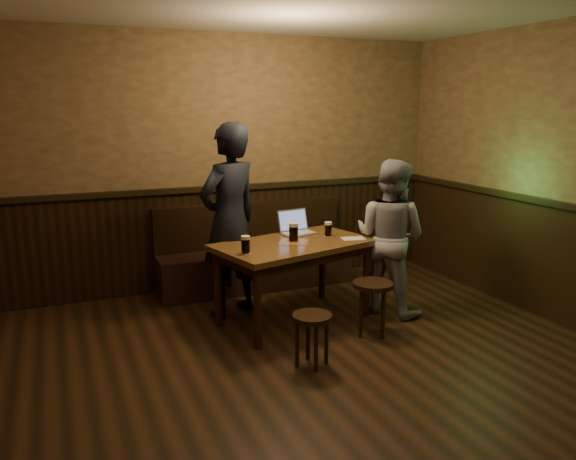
% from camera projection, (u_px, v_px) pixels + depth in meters
% --- Properties ---
extents(room, '(5.04, 6.04, 2.84)m').
position_uv_depth(room, '(354.00, 230.00, 3.83)').
color(room, black).
rests_on(room, ground).
extents(bench, '(2.20, 0.50, 0.95)m').
position_uv_depth(bench, '(255.00, 260.00, 6.36)').
color(bench, black).
rests_on(bench, ground).
extents(pub_table, '(1.61, 1.16, 0.78)m').
position_uv_depth(pub_table, '(294.00, 253.00, 5.28)').
color(pub_table, brown).
rests_on(pub_table, ground).
extents(stool_left, '(0.37, 0.37, 0.43)m').
position_uv_depth(stool_left, '(312.00, 325.00, 4.41)').
color(stool_left, black).
rests_on(stool_left, ground).
extents(stool_right, '(0.43, 0.43, 0.49)m').
position_uv_depth(stool_right, '(373.00, 293.00, 5.02)').
color(stool_right, black).
rests_on(stool_right, ground).
extents(pint_left, '(0.10, 0.10, 0.16)m').
position_uv_depth(pint_left, '(246.00, 245.00, 4.84)').
color(pint_left, maroon).
rests_on(pint_left, pub_table).
extents(pint_mid, '(0.12, 0.12, 0.18)m').
position_uv_depth(pint_mid, '(294.00, 232.00, 5.27)').
color(pint_mid, maroon).
rests_on(pint_mid, pub_table).
extents(pint_right, '(0.09, 0.09, 0.15)m').
position_uv_depth(pint_right, '(328.00, 229.00, 5.48)').
color(pint_right, maroon).
rests_on(pint_right, pub_table).
extents(laptop, '(0.36, 0.31, 0.23)m').
position_uv_depth(laptop, '(296.00, 227.00, 5.61)').
color(laptop, silver).
rests_on(laptop, pub_table).
extents(menu, '(0.25, 0.19, 0.00)m').
position_uv_depth(menu, '(353.00, 238.00, 5.40)').
color(menu, silver).
rests_on(menu, pub_table).
extents(person_suit, '(0.81, 0.70, 1.88)m').
position_uv_depth(person_suit, '(230.00, 221.00, 5.42)').
color(person_suit, black).
rests_on(person_suit, ground).
extents(person_grey, '(0.87, 0.93, 1.53)m').
position_uv_depth(person_grey, '(390.00, 237.00, 5.51)').
color(person_grey, gray).
rests_on(person_grey, ground).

